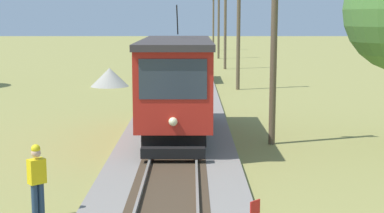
{
  "coord_description": "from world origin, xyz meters",
  "views": [
    {
      "loc": [
        0.59,
        -7.38,
        4.68
      ],
      "look_at": [
        0.51,
        12.79,
        1.51
      ],
      "focal_mm": 53.84,
      "sensor_mm": 36.0,
      "label": 1
    }
  ],
  "objects_px": {
    "utility_pole_far": "(227,23)",
    "utility_pole_mid": "(241,27)",
    "freight_car": "(186,59)",
    "utility_pole_near_tram": "(276,50)",
    "utility_pole_horizon": "(216,21)",
    "gravel_pile": "(112,77)",
    "red_tram": "(179,83)",
    "track_worker": "(39,178)",
    "utility_pole_distant": "(221,24)"
  },
  "relations": [
    {
      "from": "utility_pole_far",
      "to": "utility_pole_mid",
      "type": "bearing_deg",
      "value": -90.0
    },
    {
      "from": "utility_pole_far",
      "to": "freight_car",
      "type": "bearing_deg",
      "value": -110.46
    },
    {
      "from": "utility_pole_near_tram",
      "to": "utility_pole_horizon",
      "type": "height_order",
      "value": "utility_pole_horizon"
    },
    {
      "from": "freight_car",
      "to": "gravel_pile",
      "type": "height_order",
      "value": "freight_car"
    },
    {
      "from": "red_tram",
      "to": "utility_pole_near_tram",
      "type": "height_order",
      "value": "utility_pole_near_tram"
    },
    {
      "from": "utility_pole_horizon",
      "to": "utility_pole_far",
      "type": "bearing_deg",
      "value": -90.0
    },
    {
      "from": "red_tram",
      "to": "utility_pole_horizon",
      "type": "distance_m",
      "value": 58.76
    },
    {
      "from": "gravel_pile",
      "to": "red_tram",
      "type": "bearing_deg",
      "value": -73.7
    },
    {
      "from": "red_tram",
      "to": "utility_pole_horizon",
      "type": "xyz_separation_m",
      "value": [
        3.53,
        58.62,
        1.89
      ]
    },
    {
      "from": "freight_car",
      "to": "track_worker",
      "type": "xyz_separation_m",
      "value": [
        -2.99,
        -29.15,
        -0.57
      ]
    },
    {
      "from": "utility_pole_mid",
      "to": "utility_pole_far",
      "type": "distance_m",
      "value": 14.7
    },
    {
      "from": "track_worker",
      "to": "utility_pole_mid",
      "type": "bearing_deg",
      "value": 123.74
    },
    {
      "from": "utility_pole_far",
      "to": "track_worker",
      "type": "height_order",
      "value": "utility_pole_far"
    },
    {
      "from": "utility_pole_mid",
      "to": "gravel_pile",
      "type": "bearing_deg",
      "value": 168.44
    },
    {
      "from": "utility_pole_distant",
      "to": "utility_pole_far",
      "type": "bearing_deg",
      "value": -90.0
    },
    {
      "from": "utility_pole_distant",
      "to": "gravel_pile",
      "type": "height_order",
      "value": "utility_pole_distant"
    },
    {
      "from": "utility_pole_mid",
      "to": "track_worker",
      "type": "relative_size",
      "value": 4.37
    },
    {
      "from": "utility_pole_distant",
      "to": "track_worker",
      "type": "bearing_deg",
      "value": -97.23
    },
    {
      "from": "utility_pole_far",
      "to": "utility_pole_horizon",
      "type": "distance_m",
      "value": 28.69
    },
    {
      "from": "utility_pole_distant",
      "to": "utility_pole_horizon",
      "type": "xyz_separation_m",
      "value": [
        0.0,
        15.83,
        0.22
      ]
    },
    {
      "from": "utility_pole_near_tram",
      "to": "gravel_pile",
      "type": "distance_m",
      "value": 19.84
    },
    {
      "from": "freight_car",
      "to": "utility_pole_distant",
      "type": "distance_m",
      "value": 22.74
    },
    {
      "from": "utility_pole_mid",
      "to": "gravel_pile",
      "type": "height_order",
      "value": "utility_pole_mid"
    },
    {
      "from": "utility_pole_horizon",
      "to": "gravel_pile",
      "type": "bearing_deg",
      "value": -101.53
    },
    {
      "from": "utility_pole_near_tram",
      "to": "freight_car",
      "type": "bearing_deg",
      "value": 99.48
    },
    {
      "from": "utility_pole_horizon",
      "to": "track_worker",
      "type": "height_order",
      "value": "utility_pole_horizon"
    },
    {
      "from": "utility_pole_horizon",
      "to": "gravel_pile",
      "type": "height_order",
      "value": "utility_pole_horizon"
    },
    {
      "from": "utility_pole_distant",
      "to": "gravel_pile",
      "type": "distance_m",
      "value": 27.38
    },
    {
      "from": "utility_pole_near_tram",
      "to": "utility_pole_far",
      "type": "relative_size",
      "value": 0.85
    },
    {
      "from": "red_tram",
      "to": "utility_pole_mid",
      "type": "bearing_deg",
      "value": 76.93
    },
    {
      "from": "utility_pole_near_tram",
      "to": "utility_pole_mid",
      "type": "bearing_deg",
      "value": 90.0
    },
    {
      "from": "gravel_pile",
      "to": "freight_car",
      "type": "bearing_deg",
      "value": 35.09
    },
    {
      "from": "utility_pole_mid",
      "to": "gravel_pile",
      "type": "xyz_separation_m",
      "value": [
        -8.5,
        1.74,
        -3.37
      ]
    },
    {
      "from": "utility_pole_far",
      "to": "utility_pole_horizon",
      "type": "bearing_deg",
      "value": 90.0
    },
    {
      "from": "red_tram",
      "to": "utility_pole_horizon",
      "type": "relative_size",
      "value": 1.07
    },
    {
      "from": "utility_pole_distant",
      "to": "gravel_pile",
      "type": "relative_size",
      "value": 2.94
    },
    {
      "from": "red_tram",
      "to": "utility_pole_horizon",
      "type": "height_order",
      "value": "utility_pole_horizon"
    },
    {
      "from": "utility_pole_mid",
      "to": "utility_pole_far",
      "type": "height_order",
      "value": "utility_pole_far"
    },
    {
      "from": "freight_car",
      "to": "utility_pole_distant",
      "type": "relative_size",
      "value": 0.69
    },
    {
      "from": "utility_pole_mid",
      "to": "red_tram",
      "type": "bearing_deg",
      "value": -103.07
    },
    {
      "from": "red_tram",
      "to": "gravel_pile",
      "type": "xyz_separation_m",
      "value": [
        -4.96,
        16.97,
        -1.57
      ]
    },
    {
      "from": "freight_car",
      "to": "red_tram",
      "type": "bearing_deg",
      "value": -89.99
    },
    {
      "from": "freight_car",
      "to": "utility_pole_mid",
      "type": "xyz_separation_m",
      "value": [
        3.54,
        -5.22,
        2.44
      ]
    },
    {
      "from": "red_tram",
      "to": "track_worker",
      "type": "relative_size",
      "value": 4.79
    },
    {
      "from": "utility_pole_near_tram",
      "to": "utility_pole_distant",
      "type": "height_order",
      "value": "utility_pole_distant"
    },
    {
      "from": "track_worker",
      "to": "red_tram",
      "type": "bearing_deg",
      "value": 120.01
    },
    {
      "from": "utility_pole_horizon",
      "to": "track_worker",
      "type": "bearing_deg",
      "value": -95.54
    },
    {
      "from": "gravel_pile",
      "to": "track_worker",
      "type": "height_order",
      "value": "track_worker"
    },
    {
      "from": "utility_pole_mid",
      "to": "utility_pole_distant",
      "type": "xyz_separation_m",
      "value": [
        0.0,
        27.56,
        -0.13
      ]
    },
    {
      "from": "red_tram",
      "to": "gravel_pile",
      "type": "distance_m",
      "value": 17.75
    }
  ]
}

